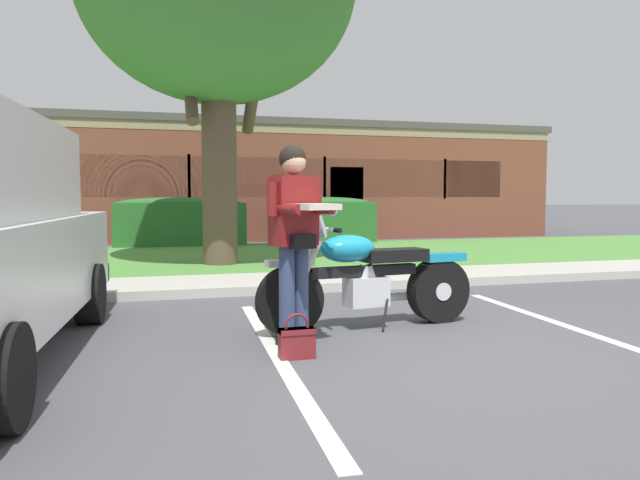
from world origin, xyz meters
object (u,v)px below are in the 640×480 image
Objects in this scene: motorcycle at (375,278)px; rider_person at (295,228)px; hedge_center_left at (325,220)px; handbag at (297,340)px; brick_building at (178,183)px; hedge_left at (180,221)px.

motorcycle is 1.31× the size of rider_person.
hedge_center_left is at bearing 72.09° from rider_person.
hedge_center_left is (3.48, 10.89, 0.51)m from handbag.
handbag is at bearing -107.71° from hedge_center_left.
brick_building is (-3.41, 6.67, 1.08)m from hedge_center_left.
rider_person reaches higher than motorcycle.
brick_building is at bearing 89.76° from handbag.
motorcycle is 0.87× the size of hedge_center_left.
handbag is at bearing -138.25° from motorcycle.
hedge_left is 3.74m from hedge_center_left.
brick_building is (0.33, 6.67, 1.08)m from hedge_left.
rider_person is at bearing -88.12° from hedge_left.
rider_person is 0.54× the size of hedge_left.
rider_person is 0.66× the size of hedge_center_left.
hedge_center_left is 0.11× the size of brick_building.
handbag is at bearing -90.24° from brick_building.
rider_person reaches higher than hedge_left.
rider_person is at bearing -89.96° from brick_building.
handbag is at bearing -102.14° from rider_person.
brick_building is (-0.93, 16.66, 1.24)m from motorcycle.
motorcycle is at bearing -86.80° from brick_building.
brick_building is at bearing 90.04° from rider_person.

